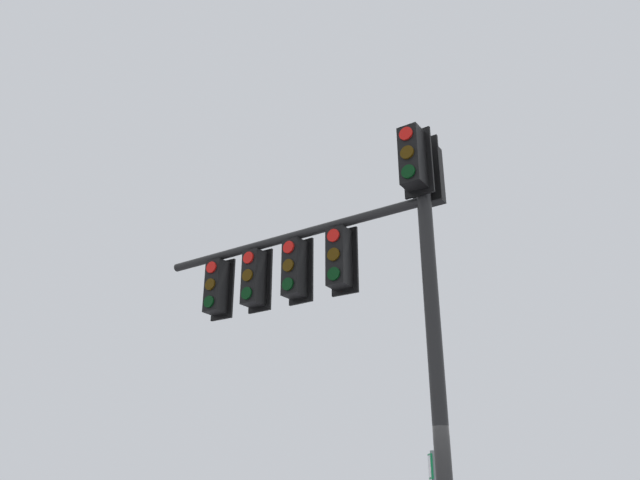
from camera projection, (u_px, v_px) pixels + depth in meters
The scene contains 1 object.
signal_mast_assembly at pixel (342, 270), 9.06m from camera, with size 3.65×4.13×6.60m.
Camera 1 is at (-3.45, -6.72, 1.67)m, focal length 34.80 mm.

